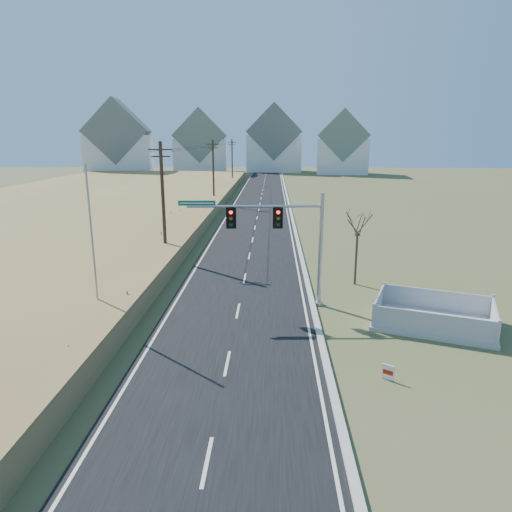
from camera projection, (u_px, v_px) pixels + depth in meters
The scene contains 16 objects.
ground at pixel (231, 344), 21.08m from camera, with size 260.00×260.00×0.00m, color #4D592B.
road at pixel (261, 200), 69.44m from camera, with size 8.00×180.00×0.06m, color black.
curb at pixel (288, 200), 69.28m from camera, with size 0.30×180.00×0.18m, color #B2AFA8.
reed_marsh at pixel (78, 205), 60.47m from camera, with size 38.00×110.00×1.30m, color #9E7E47.
utility_pole_near at pixel (163, 200), 34.65m from camera, with size 1.80×0.26×9.00m.
utility_pole_mid at pixel (213, 172), 63.67m from camera, with size 1.80×0.26×9.00m.
utility_pole_far at pixel (232, 161), 92.69m from camera, with size 1.80×0.26×9.00m.
condo_nw at pixel (119, 144), 117.24m from camera, with size 17.69×13.38×19.05m.
condo_nnw at pixel (201, 147), 124.46m from camera, with size 14.93×11.17×17.03m.
condo_n at pixel (274, 144), 127.44m from camera, with size 15.27×10.20×18.54m.
condo_ne at pixel (343, 147), 119.25m from camera, with size 14.12×10.51×16.52m.
traffic_signal_mast at pixel (288, 236), 24.99m from camera, with size 8.02×0.69×6.39m.
fence_enclosure at pixel (433, 320), 23.11m from camera, with size 6.79×5.72×1.31m.
open_sign at pixel (388, 372), 17.86m from camera, with size 0.45×0.32×0.62m.
flagpole at pixel (94, 263), 22.66m from camera, with size 0.36×0.36×8.05m.
bare_tree at pixel (358, 222), 28.67m from camera, with size 1.92×1.92×5.08m.
Camera 1 is at (1.85, -19.33, 9.23)m, focal length 32.00 mm.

